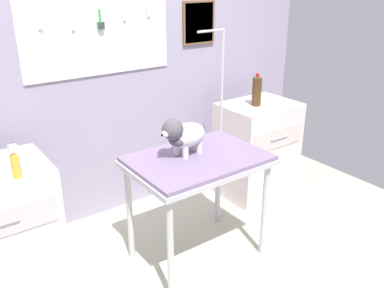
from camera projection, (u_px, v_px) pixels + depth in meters
ground at (210, 278)px, 2.97m from camera, size 4.40×4.00×0.04m
rear_wall_panel at (119, 81)px, 3.48m from camera, size 4.00×0.11×2.30m
grooming_table at (198, 168)px, 2.91m from camera, size 0.95×0.67×0.82m
grooming_arm at (220, 136)px, 3.43m from camera, size 0.30×0.11×1.62m
dog at (183, 135)px, 2.84m from camera, size 0.40×0.23×0.29m
cabinet_right at (257, 149)px, 3.95m from camera, size 0.68×0.54×0.90m
spray_bottle_tall at (15, 164)px, 2.45m from camera, size 0.05×0.05×0.21m
soda_bottle at (257, 91)px, 3.68m from camera, size 0.08×0.08×0.29m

